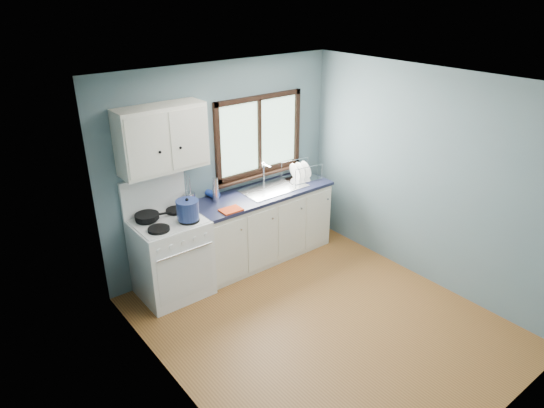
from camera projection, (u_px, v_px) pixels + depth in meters
floor at (321, 323)px, 5.15m from camera, size 3.20×3.60×0.02m
ceiling at (333, 84)px, 4.10m from camera, size 3.20×3.60×0.02m
wall_back at (223, 166)px, 5.92m from camera, size 3.20×0.02×2.50m
wall_front at (510, 307)px, 3.33m from camera, size 3.20×0.02×2.50m
wall_left at (175, 274)px, 3.72m from camera, size 0.02×3.60×2.50m
wall_right at (428, 179)px, 5.53m from camera, size 0.02×3.60×2.50m
gas_range at (171, 255)px, 5.46m from camera, size 0.76×0.69×1.36m
base_cabinets at (262, 228)px, 6.24m from camera, size 1.85×0.60×0.88m
countertop at (262, 193)px, 6.04m from camera, size 1.89×0.64×0.04m
sink at (273, 193)px, 6.16m from camera, size 0.84×0.46×0.44m
window at (259, 141)px, 6.10m from camera, size 1.36×0.10×1.03m
upper_cabinets at (162, 139)px, 5.08m from camera, size 0.95×0.35×0.70m
skillet at (147, 216)px, 5.25m from camera, size 0.42×0.32×0.05m
stockpot at (188, 210)px, 5.20m from camera, size 0.32×0.32×0.24m
utensil_crock at (190, 199)px, 5.61m from camera, size 0.15×0.15×0.41m
thermos at (215, 190)px, 5.69m from camera, size 0.08×0.08×0.30m
soap_bottle at (218, 190)px, 5.76m from camera, size 0.12×0.12×0.25m
dish_towel at (231, 210)px, 5.52m from camera, size 0.25×0.18×0.02m
dish_rack at (301, 174)px, 6.41m from camera, size 0.48×0.39×0.23m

